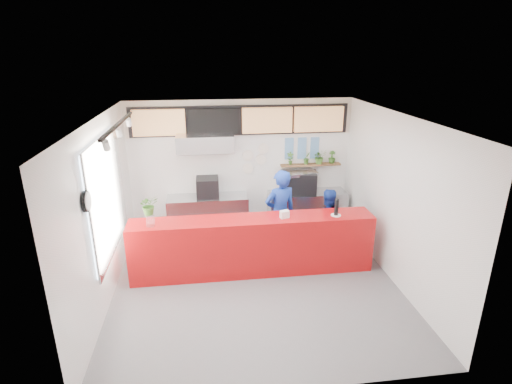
% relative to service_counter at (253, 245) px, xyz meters
% --- Properties ---
extents(floor, '(5.00, 5.00, 0.00)m').
position_rel_service_counter_xyz_m(floor, '(0.00, -0.40, -0.55)').
color(floor, slate).
rests_on(floor, ground).
extents(ceiling, '(5.00, 5.00, 0.00)m').
position_rel_service_counter_xyz_m(ceiling, '(0.00, -0.40, 2.45)').
color(ceiling, silver).
extents(wall_back, '(5.00, 0.00, 5.00)m').
position_rel_service_counter_xyz_m(wall_back, '(0.00, 2.10, 0.95)').
color(wall_back, white).
rests_on(wall_back, ground).
extents(wall_left, '(0.00, 5.00, 5.00)m').
position_rel_service_counter_xyz_m(wall_left, '(-2.50, -0.40, 0.95)').
color(wall_left, white).
rests_on(wall_left, ground).
extents(wall_right, '(0.00, 5.00, 5.00)m').
position_rel_service_counter_xyz_m(wall_right, '(2.50, -0.40, 0.95)').
color(wall_right, white).
rests_on(wall_right, ground).
extents(service_counter, '(4.50, 0.60, 1.10)m').
position_rel_service_counter_xyz_m(service_counter, '(0.00, 0.00, 0.00)').
color(service_counter, '#A60B0D').
rests_on(service_counter, ground).
extents(cream_band, '(5.00, 0.02, 0.80)m').
position_rel_service_counter_xyz_m(cream_band, '(0.00, 2.09, 2.05)').
color(cream_band, beige).
rests_on(cream_band, wall_back).
extents(prep_bench, '(1.80, 0.60, 0.90)m').
position_rel_service_counter_xyz_m(prep_bench, '(-0.80, 1.80, -0.10)').
color(prep_bench, '#B2B5BA').
rests_on(prep_bench, ground).
extents(panini_oven, '(0.50, 0.50, 0.44)m').
position_rel_service_counter_xyz_m(panini_oven, '(-0.79, 1.80, 0.57)').
color(panini_oven, black).
rests_on(panini_oven, prep_bench).
extents(extraction_hood, '(1.20, 0.70, 0.35)m').
position_rel_service_counter_xyz_m(extraction_hood, '(-0.80, 1.75, 1.60)').
color(extraction_hood, '#B2B5BA').
rests_on(extraction_hood, ceiling).
extents(hood_lip, '(1.20, 0.69, 0.31)m').
position_rel_service_counter_xyz_m(hood_lip, '(-0.80, 1.75, 1.40)').
color(hood_lip, '#B2B5BA').
rests_on(hood_lip, ceiling).
extents(right_bench, '(1.80, 0.60, 0.90)m').
position_rel_service_counter_xyz_m(right_bench, '(1.50, 1.80, -0.10)').
color(right_bench, '#B2B5BA').
rests_on(right_bench, ground).
extents(espresso_machine, '(0.87, 0.70, 0.50)m').
position_rel_service_counter_xyz_m(espresso_machine, '(1.30, 1.80, 0.60)').
color(espresso_machine, black).
rests_on(espresso_machine, right_bench).
extents(espresso_tray, '(0.81, 0.63, 0.07)m').
position_rel_service_counter_xyz_m(espresso_tray, '(1.30, 1.80, 0.83)').
color(espresso_tray, '#B6BABE').
rests_on(espresso_tray, espresso_machine).
extents(herb_shelf, '(1.40, 0.18, 0.04)m').
position_rel_service_counter_xyz_m(herb_shelf, '(1.60, 2.00, 0.95)').
color(herb_shelf, brown).
rests_on(herb_shelf, wall_back).
extents(menu_board_far_left, '(1.10, 0.10, 0.55)m').
position_rel_service_counter_xyz_m(menu_board_far_left, '(-1.75, 1.98, 2.00)').
color(menu_board_far_left, tan).
rests_on(menu_board_far_left, wall_back).
extents(menu_board_mid_left, '(1.10, 0.10, 0.55)m').
position_rel_service_counter_xyz_m(menu_board_mid_left, '(-0.59, 1.98, 2.00)').
color(menu_board_mid_left, black).
rests_on(menu_board_mid_left, wall_back).
extents(menu_board_mid_right, '(1.10, 0.10, 0.55)m').
position_rel_service_counter_xyz_m(menu_board_mid_right, '(0.57, 1.98, 2.00)').
color(menu_board_mid_right, tan).
rests_on(menu_board_mid_right, wall_back).
extents(menu_board_far_right, '(1.10, 0.10, 0.55)m').
position_rel_service_counter_xyz_m(menu_board_far_right, '(1.73, 1.98, 2.00)').
color(menu_board_far_right, tan).
rests_on(menu_board_far_right, wall_back).
extents(soffit, '(4.80, 0.04, 0.65)m').
position_rel_service_counter_xyz_m(soffit, '(0.00, 2.06, 2.00)').
color(soffit, black).
rests_on(soffit, wall_back).
extents(window_pane, '(0.04, 2.20, 1.90)m').
position_rel_service_counter_xyz_m(window_pane, '(-2.47, -0.10, 1.15)').
color(window_pane, silver).
rests_on(window_pane, wall_left).
extents(window_frame, '(0.03, 2.30, 2.00)m').
position_rel_service_counter_xyz_m(window_frame, '(-2.45, -0.10, 1.15)').
color(window_frame, '#B2B5BA').
rests_on(window_frame, wall_left).
extents(wall_clock_rim, '(0.05, 0.30, 0.30)m').
position_rel_service_counter_xyz_m(wall_clock_rim, '(-2.46, -1.30, 1.50)').
color(wall_clock_rim, black).
rests_on(wall_clock_rim, wall_left).
extents(wall_clock_face, '(0.02, 0.26, 0.26)m').
position_rel_service_counter_xyz_m(wall_clock_face, '(-2.43, -1.30, 1.50)').
color(wall_clock_face, white).
rests_on(wall_clock_face, wall_left).
extents(track_rail, '(0.05, 2.40, 0.04)m').
position_rel_service_counter_xyz_m(track_rail, '(-2.10, -0.40, 2.39)').
color(track_rail, black).
rests_on(track_rail, ceiling).
extents(dec_plate_a, '(0.24, 0.03, 0.24)m').
position_rel_service_counter_xyz_m(dec_plate_a, '(0.15, 2.07, 1.20)').
color(dec_plate_a, silver).
rests_on(dec_plate_a, wall_back).
extents(dec_plate_b, '(0.24, 0.03, 0.24)m').
position_rel_service_counter_xyz_m(dec_plate_b, '(0.45, 2.07, 1.10)').
color(dec_plate_b, silver).
rests_on(dec_plate_b, wall_back).
extents(dec_plate_c, '(0.24, 0.03, 0.24)m').
position_rel_service_counter_xyz_m(dec_plate_c, '(0.15, 2.07, 0.90)').
color(dec_plate_c, silver).
rests_on(dec_plate_c, wall_back).
extents(dec_plate_d, '(0.24, 0.03, 0.24)m').
position_rel_service_counter_xyz_m(dec_plate_d, '(0.50, 2.07, 1.35)').
color(dec_plate_d, silver).
rests_on(dec_plate_d, wall_back).
extents(photo_frame_a, '(0.20, 0.02, 0.25)m').
position_rel_service_counter_xyz_m(photo_frame_a, '(1.10, 2.08, 1.45)').
color(photo_frame_a, '#598CBF').
rests_on(photo_frame_a, wall_back).
extents(photo_frame_b, '(0.20, 0.02, 0.25)m').
position_rel_service_counter_xyz_m(photo_frame_b, '(1.40, 2.08, 1.45)').
color(photo_frame_b, '#598CBF').
rests_on(photo_frame_b, wall_back).
extents(photo_frame_c, '(0.20, 0.02, 0.25)m').
position_rel_service_counter_xyz_m(photo_frame_c, '(1.70, 2.08, 1.45)').
color(photo_frame_c, '#598CBF').
rests_on(photo_frame_c, wall_back).
extents(photo_frame_d, '(0.20, 0.02, 0.25)m').
position_rel_service_counter_xyz_m(photo_frame_d, '(1.10, 2.08, 1.20)').
color(photo_frame_d, '#598CBF').
rests_on(photo_frame_d, wall_back).
extents(photo_frame_e, '(0.20, 0.02, 0.25)m').
position_rel_service_counter_xyz_m(photo_frame_e, '(1.40, 2.08, 1.20)').
color(photo_frame_e, '#598CBF').
rests_on(photo_frame_e, wall_back).
extents(photo_frame_f, '(0.20, 0.02, 0.25)m').
position_rel_service_counter_xyz_m(photo_frame_f, '(1.70, 2.08, 1.20)').
color(photo_frame_f, '#598CBF').
rests_on(photo_frame_f, wall_back).
extents(staff_center, '(0.76, 0.60, 1.82)m').
position_rel_service_counter_xyz_m(staff_center, '(0.63, 0.60, 0.36)').
color(staff_center, navy).
rests_on(staff_center, ground).
extents(staff_right, '(0.69, 0.54, 1.41)m').
position_rel_service_counter_xyz_m(staff_right, '(1.57, 0.52, 0.15)').
color(staff_right, navy).
rests_on(staff_right, ground).
extents(herb_a, '(0.18, 0.14, 0.30)m').
position_rel_service_counter_xyz_m(herb_a, '(1.11, 2.00, 1.12)').
color(herb_a, '#386824').
rests_on(herb_a, herb_shelf).
extents(herb_b, '(0.19, 0.18, 0.28)m').
position_rel_service_counter_xyz_m(herb_b, '(1.50, 2.00, 1.11)').
color(herb_b, '#386824').
rests_on(herb_b, herb_shelf).
extents(herb_c, '(0.34, 0.30, 0.33)m').
position_rel_service_counter_xyz_m(herb_c, '(1.81, 2.00, 1.14)').
color(herb_c, '#386824').
rests_on(herb_c, herb_shelf).
extents(herb_d, '(0.21, 0.20, 0.29)m').
position_rel_service_counter_xyz_m(herb_d, '(2.10, 2.00, 1.11)').
color(herb_d, '#386824').
rests_on(herb_d, herb_shelf).
extents(glass_vase, '(0.16, 0.16, 0.19)m').
position_rel_service_counter_xyz_m(glass_vase, '(-1.81, -0.10, 0.64)').
color(glass_vase, white).
rests_on(glass_vase, service_counter).
extents(basil_vase, '(0.39, 0.37, 0.35)m').
position_rel_service_counter_xyz_m(basil_vase, '(-1.81, -0.10, 0.94)').
color(basil_vase, '#386824').
rests_on(basil_vase, glass_vase).
extents(napkin_holder, '(0.18, 0.14, 0.14)m').
position_rel_service_counter_xyz_m(napkin_holder, '(0.58, -0.05, 0.62)').
color(napkin_holder, white).
rests_on(napkin_holder, service_counter).
extents(white_plate, '(0.23, 0.23, 0.01)m').
position_rel_service_counter_xyz_m(white_plate, '(1.55, -0.07, 0.56)').
color(white_plate, white).
rests_on(white_plate, service_counter).
extents(pepper_mill, '(0.09, 0.09, 0.30)m').
position_rel_service_counter_xyz_m(pepper_mill, '(1.55, -0.07, 0.72)').
color(pepper_mill, black).
rests_on(pepper_mill, white_plate).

